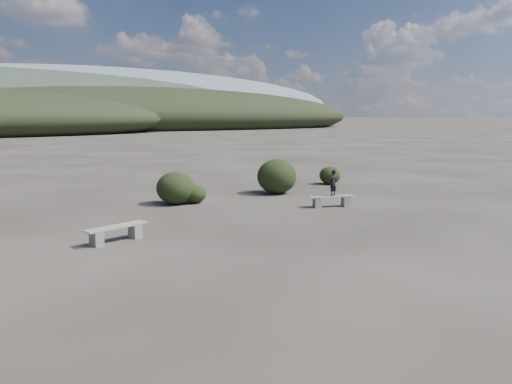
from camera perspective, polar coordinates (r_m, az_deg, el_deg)
ground at (r=12.39m, az=8.39°, el=-7.17°), size 1200.00×1200.00×0.00m
bench_left at (r=13.96m, az=-15.67°, el=-4.44°), size 1.81×0.85×0.44m
bench_right at (r=18.72m, az=8.62°, el=-0.93°), size 1.73×0.86×0.43m
seated_person at (r=18.64m, az=8.78°, el=1.07°), size 0.41×0.33×0.98m
shrub_b at (r=19.34m, az=-9.21°, el=0.45°), size 1.45×1.45×1.25m
shrub_c at (r=19.48m, az=-7.03°, el=-0.21°), size 0.91×0.91×0.73m
shrub_d at (r=21.68m, az=2.40°, el=1.80°), size 1.72×1.72×1.51m
shrub_e at (r=24.93m, az=8.45°, el=1.89°), size 1.05×1.05×0.87m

